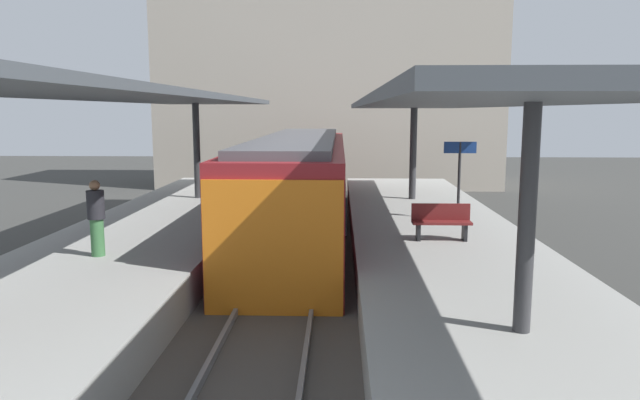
% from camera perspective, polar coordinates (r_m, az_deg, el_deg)
% --- Properties ---
extents(ground_plane, '(80.00, 80.00, 0.00)m').
position_cam_1_polar(ground_plane, '(13.53, -3.47, -8.82)').
color(ground_plane, '#383835').
extents(platform_left, '(4.40, 28.00, 1.00)m').
position_cam_1_polar(platform_left, '(14.26, -18.97, -6.29)').
color(platform_left, '#9E9E99').
rests_on(platform_left, ground_plane).
extents(platform_right, '(4.40, 28.00, 1.00)m').
position_cam_1_polar(platform_right, '(13.58, 12.81, -6.77)').
color(platform_right, '#9E9E99').
rests_on(platform_right, ground_plane).
extents(track_ballast, '(3.20, 28.00, 0.20)m').
position_cam_1_polar(track_ballast, '(13.50, -3.48, -8.42)').
color(track_ballast, '#4C4742').
rests_on(track_ballast, ground_plane).
extents(rail_near_side, '(0.08, 28.00, 0.14)m').
position_cam_1_polar(rail_near_side, '(13.54, -6.54, -7.66)').
color(rail_near_side, slate).
rests_on(rail_near_side, track_ballast).
extents(rail_far_side, '(0.08, 28.00, 0.14)m').
position_cam_1_polar(rail_far_side, '(13.41, -0.39, -7.77)').
color(rail_far_side, slate).
rests_on(rail_far_side, track_ballast).
extents(commuter_train, '(2.78, 15.45, 3.10)m').
position_cam_1_polar(commuter_train, '(18.58, -1.92, 1.42)').
color(commuter_train, maroon).
rests_on(commuter_train, track_ballast).
extents(canopy_left, '(4.18, 21.00, 3.50)m').
position_cam_1_polar(canopy_left, '(15.12, -17.80, 9.43)').
color(canopy_left, '#333335').
rests_on(canopy_left, platform_left).
extents(canopy_right, '(4.18, 21.00, 3.33)m').
position_cam_1_polar(canopy_right, '(14.48, 12.25, 9.05)').
color(canopy_right, '#333335').
rests_on(canopy_right, platform_right).
extents(platform_bench, '(1.40, 0.41, 0.86)m').
position_cam_1_polar(platform_bench, '(14.33, 11.68, -1.97)').
color(platform_bench, black).
rests_on(platform_bench, platform_right).
extents(platform_sign, '(0.90, 0.08, 2.21)m').
position_cam_1_polar(platform_sign, '(16.96, 13.40, 3.55)').
color(platform_sign, '#262628').
rests_on(platform_sign, platform_right).
extents(passenger_near_bench, '(0.36, 0.36, 1.63)m').
position_cam_1_polar(passenger_near_bench, '(13.27, -20.90, -1.55)').
color(passenger_near_bench, '#386B3D').
rests_on(passenger_near_bench, platform_left).
extents(station_building_backdrop, '(18.00, 6.00, 11.00)m').
position_cam_1_polar(station_building_backdrop, '(32.89, 0.90, 11.13)').
color(station_building_backdrop, '#A89E8E').
rests_on(station_building_backdrop, ground_plane).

